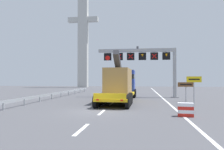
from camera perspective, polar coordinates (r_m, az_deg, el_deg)
ground at (r=16.98m, az=-4.18°, el=-9.42°), size 112.00×112.00×0.00m
lane_markings at (r=40.90m, az=3.47°, el=-4.49°), size 0.20×63.15×0.01m
edge_line_right at (r=28.69m, az=13.15°, el=-5.95°), size 0.20×63.00×0.01m
overhead_lane_gantry at (r=30.03m, az=8.76°, el=4.45°), size 10.74×0.90×6.91m
heavy_haul_truck_yellow at (r=25.57m, az=2.46°, el=-2.12°), size 3.34×14.12×5.30m
exit_sign_yellow at (r=22.48m, az=20.61°, el=-2.05°), size 1.40×0.15×2.72m
tourist_info_sign_brown at (r=24.97m, az=18.73°, el=-2.91°), size 1.73×0.15×2.11m
crash_barrier_striped at (r=15.34m, az=18.65°, el=-8.57°), size 1.06×0.63×0.90m
guardrail_left at (r=30.67m, az=-13.24°, el=-4.58°), size 0.13×28.37×0.76m
bridge_pylon_distant at (r=66.78m, az=-7.54°, el=11.20°), size 9.00×2.00×32.44m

